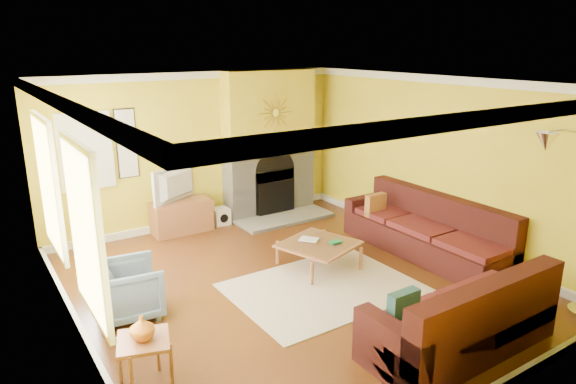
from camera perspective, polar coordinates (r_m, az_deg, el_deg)
floor at (r=7.15m, az=0.52°, el=-10.17°), size 5.50×6.00×0.02m
ceiling at (r=6.42m, az=0.58°, el=12.13°), size 5.50×6.00×0.02m
wall_back at (r=9.24m, az=-9.97°, el=4.64°), size 5.50×0.02×2.70m
wall_front at (r=4.63m, az=22.08°, el=-8.20°), size 5.50×0.02×2.70m
wall_left at (r=5.67m, az=-23.32°, el=-3.87°), size 0.02×6.00×2.70m
wall_right at (r=8.47m, az=16.26°, el=3.17°), size 0.02×6.00×2.70m
baseboard at (r=7.12m, az=0.52°, el=-9.67°), size 5.50×6.00×0.12m
crown_molding at (r=6.42m, az=0.58°, el=11.51°), size 5.50×6.00×0.12m
window_left_near at (r=6.87m, az=-25.18°, el=0.60°), size 0.06×1.22×1.72m
window_left_far at (r=5.07m, az=-21.78°, el=-4.22°), size 0.06×1.22×1.72m
window_back at (r=8.59m, az=-21.59°, el=4.23°), size 0.82×0.06×1.22m
wall_art at (r=8.74m, az=-17.48°, el=5.15°), size 0.34×0.04×1.14m
fireplace at (r=9.66m, az=-2.10°, el=5.38°), size 1.80×0.40×2.70m
mantel at (r=9.48m, az=-1.33°, el=4.56°), size 1.92×0.22×0.08m
hearth at (r=9.56m, az=-0.29°, el=-2.94°), size 1.80×0.70×0.06m
sunburst at (r=9.37m, az=-1.39°, el=8.76°), size 0.70×0.04×0.70m
rug at (r=7.02m, az=3.92°, el=-10.56°), size 2.40×1.80×0.02m
sectional_sofa at (r=7.09m, az=11.80°, el=-6.69°), size 3.22×3.86×0.90m
coffee_table at (r=7.56m, az=3.41°, el=-7.00°), size 1.22×1.22×0.38m
media_console at (r=9.08m, az=-11.74°, el=-2.67°), size 1.02×0.46×0.56m
tv at (r=8.91m, az=-11.95°, el=0.85°), size 0.98×0.60×0.60m
subwoofer at (r=9.40m, az=-7.51°, el=-2.67°), size 0.29×0.29×0.29m
armchair at (r=6.51m, az=-17.26°, el=-10.32°), size 0.83×0.81×0.68m
side_table at (r=5.29m, az=-15.58°, el=-17.85°), size 0.59×0.59×0.52m
vase at (r=5.09m, az=-15.91°, el=-14.29°), size 0.24×0.24×0.24m
book at (r=7.48m, az=2.09°, el=-5.57°), size 0.32×0.33×0.03m
arc_lamp at (r=6.37m, az=28.97°, el=-4.10°), size 1.48×0.36×2.35m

